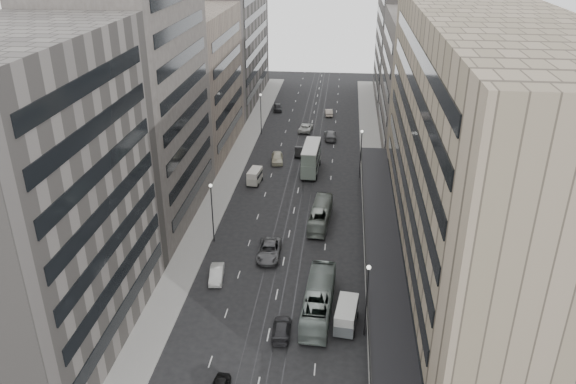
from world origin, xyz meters
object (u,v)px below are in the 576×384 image
at_px(bus_near, 318,300).
at_px(double_decker, 311,158).
at_px(vw_microbus, 346,315).
at_px(panel_van, 255,176).
at_px(sedan_2, 269,251).
at_px(sedan_1, 217,274).
at_px(bus_far, 320,215).
at_px(pedestrian, 402,343).

relative_size(bus_near, double_decker, 1.32).
bearing_deg(vw_microbus, panel_van, 120.23).
bearing_deg(sedan_2, sedan_1, -135.74).
bearing_deg(sedan_2, bus_far, 55.87).
bearing_deg(bus_far, panel_van, -43.87).
xyz_separation_m(bus_far, pedestrian, (9.24, -25.46, -0.45)).
xyz_separation_m(double_decker, sedan_2, (-3.43, -27.58, -1.78)).
bearing_deg(bus_near, panel_van, -66.89).
bearing_deg(bus_near, bus_far, -84.79).
xyz_separation_m(vw_microbus, sedan_2, (-9.76, 12.74, -0.61)).
distance_m(double_decker, panel_van, 10.42).
bearing_deg(pedestrian, sedan_1, -48.32).
xyz_separation_m(bus_near, pedestrian, (8.43, -5.29, -0.70)).
height_order(bus_far, sedan_1, bus_far).
relative_size(bus_near, sedan_2, 1.97).
bearing_deg(panel_van, pedestrian, -54.96).
distance_m(bus_near, double_decker, 38.51).
bearing_deg(double_decker, sedan_1, -102.74).
xyz_separation_m(bus_far, double_decker, (-2.54, 18.19, 1.21)).
bearing_deg(double_decker, vw_microbus, -78.81).
height_order(bus_near, pedestrian, bus_near).
relative_size(vw_microbus, sedan_2, 0.83).
height_order(bus_near, double_decker, double_decker).
bearing_deg(pedestrian, sedan_2, -68.16).
height_order(bus_far, panel_van, bus_far).
height_order(sedan_2, pedestrian, pedestrian).
relative_size(sedan_1, sedan_2, 0.72).
bearing_deg(pedestrian, bus_near, -53.72).
bearing_deg(double_decker, bus_near, -82.74).
relative_size(bus_far, double_decker, 1.13).
xyz_separation_m(panel_van, sedan_1, (-0.20, -27.67, -0.61)).
bearing_deg(vw_microbus, sedan_1, 161.89).
relative_size(sedan_1, pedestrian, 2.69).
xyz_separation_m(bus_near, bus_far, (-0.81, 20.16, -0.25)).
bearing_deg(pedestrian, bus_far, -91.65).
relative_size(bus_near, vw_microbus, 2.36).
bearing_deg(panel_van, sedan_2, -69.77).
xyz_separation_m(bus_near, panel_van, (-12.06, 32.78, -0.33)).
xyz_separation_m(sedan_1, pedestrian, (20.69, -10.41, 0.24)).
xyz_separation_m(vw_microbus, pedestrian, (5.45, -3.33, -0.50)).
distance_m(vw_microbus, sedan_1, 16.82).
bearing_deg(sedan_2, double_decker, 81.23).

